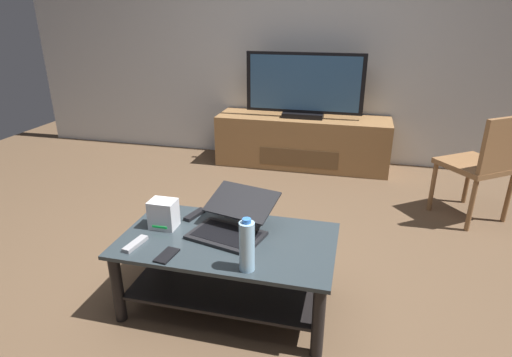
{
  "coord_description": "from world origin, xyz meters",
  "views": [
    {
      "loc": [
        0.56,
        -2.11,
        1.52
      ],
      "look_at": [
        -0.02,
        0.21,
        0.56
      ],
      "focal_mm": 29.18,
      "sensor_mm": 36.0,
      "label": 1
    }
  ],
  "objects_px": {
    "television": "(304,87)",
    "router_box": "(164,214)",
    "dining_chair": "(485,162)",
    "laptop": "(233,221)",
    "media_cabinet": "(302,141)",
    "water_bottle_near": "(247,246)",
    "coffee_table": "(228,259)",
    "soundbar_remote": "(195,215)",
    "cell_phone": "(167,255)",
    "tv_remote": "(135,244)"
  },
  "relations": [
    {
      "from": "dining_chair",
      "to": "media_cabinet",
      "type": "bearing_deg",
      "value": 148.1
    },
    {
      "from": "router_box",
      "to": "soundbar_remote",
      "type": "bearing_deg",
      "value": 55.0
    },
    {
      "from": "television",
      "to": "water_bottle_near",
      "type": "xyz_separation_m",
      "value": [
        0.11,
        -2.58,
        -0.29
      ]
    },
    {
      "from": "dining_chair",
      "to": "cell_phone",
      "type": "height_order",
      "value": "dining_chair"
    },
    {
      "from": "dining_chair",
      "to": "laptop",
      "type": "xyz_separation_m",
      "value": [
        -1.56,
        -1.34,
        -0.01
      ]
    },
    {
      "from": "media_cabinet",
      "to": "television",
      "type": "bearing_deg",
      "value": -90.0
    },
    {
      "from": "coffee_table",
      "to": "tv_remote",
      "type": "distance_m",
      "value": 0.49
    },
    {
      "from": "coffee_table",
      "to": "tv_remote",
      "type": "xyz_separation_m",
      "value": [
        -0.44,
        -0.18,
        0.14
      ]
    },
    {
      "from": "television",
      "to": "soundbar_remote",
      "type": "relative_size",
      "value": 7.33
    },
    {
      "from": "tv_remote",
      "to": "soundbar_remote",
      "type": "height_order",
      "value": "same"
    },
    {
      "from": "coffee_table",
      "to": "tv_remote",
      "type": "bearing_deg",
      "value": -157.47
    },
    {
      "from": "dining_chair",
      "to": "laptop",
      "type": "relative_size",
      "value": 1.72
    },
    {
      "from": "water_bottle_near",
      "to": "television",
      "type": "bearing_deg",
      "value": 92.39
    },
    {
      "from": "television",
      "to": "tv_remote",
      "type": "height_order",
      "value": "television"
    },
    {
      "from": "coffee_table",
      "to": "router_box",
      "type": "bearing_deg",
      "value": 174.11
    },
    {
      "from": "water_bottle_near",
      "to": "cell_phone",
      "type": "height_order",
      "value": "water_bottle_near"
    },
    {
      "from": "television",
      "to": "laptop",
      "type": "distance_m",
      "value": 2.28
    },
    {
      "from": "cell_phone",
      "to": "television",
      "type": "bearing_deg",
      "value": 90.06
    },
    {
      "from": "router_box",
      "to": "soundbar_remote",
      "type": "relative_size",
      "value": 1.0
    },
    {
      "from": "cell_phone",
      "to": "router_box",
      "type": "bearing_deg",
      "value": 124.26
    },
    {
      "from": "water_bottle_near",
      "to": "tv_remote",
      "type": "xyz_separation_m",
      "value": [
        -0.61,
        0.06,
        -0.11
      ]
    },
    {
      "from": "cell_phone",
      "to": "soundbar_remote",
      "type": "bearing_deg",
      "value": 100.38
    },
    {
      "from": "television",
      "to": "router_box",
      "type": "relative_size",
      "value": 7.34
    },
    {
      "from": "cell_phone",
      "to": "media_cabinet",
      "type": "bearing_deg",
      "value": 90.11
    },
    {
      "from": "dining_chair",
      "to": "router_box",
      "type": "xyz_separation_m",
      "value": [
        -1.94,
        -1.39,
        0.01
      ]
    },
    {
      "from": "laptop",
      "to": "soundbar_remote",
      "type": "distance_m",
      "value": 0.3
    },
    {
      "from": "water_bottle_near",
      "to": "soundbar_remote",
      "type": "bearing_deg",
      "value": 134.31
    },
    {
      "from": "water_bottle_near",
      "to": "router_box",
      "type": "bearing_deg",
      "value": 152.76
    },
    {
      "from": "cell_phone",
      "to": "tv_remote",
      "type": "xyz_separation_m",
      "value": [
        -0.2,
        0.05,
        0.01
      ]
    },
    {
      "from": "media_cabinet",
      "to": "dining_chair",
      "type": "height_order",
      "value": "dining_chair"
    },
    {
      "from": "television",
      "to": "cell_phone",
      "type": "height_order",
      "value": "television"
    },
    {
      "from": "television",
      "to": "dining_chair",
      "type": "distance_m",
      "value": 1.78
    },
    {
      "from": "water_bottle_near",
      "to": "cell_phone",
      "type": "bearing_deg",
      "value": 178.5
    },
    {
      "from": "tv_remote",
      "to": "soundbar_remote",
      "type": "xyz_separation_m",
      "value": [
        0.17,
        0.38,
        0.0
      ]
    },
    {
      "from": "television",
      "to": "laptop",
      "type": "height_order",
      "value": "television"
    },
    {
      "from": "coffee_table",
      "to": "water_bottle_near",
      "type": "bearing_deg",
      "value": -54.83
    },
    {
      "from": "television",
      "to": "cell_phone",
      "type": "bearing_deg",
      "value": -96.71
    },
    {
      "from": "dining_chair",
      "to": "laptop",
      "type": "distance_m",
      "value": 2.05
    },
    {
      "from": "router_box",
      "to": "water_bottle_near",
      "type": "bearing_deg",
      "value": -27.24
    },
    {
      "from": "laptop",
      "to": "cell_phone",
      "type": "bearing_deg",
      "value": -127.13
    },
    {
      "from": "coffee_table",
      "to": "cell_phone",
      "type": "distance_m",
      "value": 0.36
    },
    {
      "from": "television",
      "to": "water_bottle_near",
      "type": "distance_m",
      "value": 2.6
    },
    {
      "from": "media_cabinet",
      "to": "water_bottle_near",
      "type": "bearing_deg",
      "value": -87.63
    },
    {
      "from": "coffee_table",
      "to": "television",
      "type": "bearing_deg",
      "value": 88.4
    },
    {
      "from": "media_cabinet",
      "to": "water_bottle_near",
      "type": "xyz_separation_m",
      "value": [
        0.11,
        -2.6,
        0.27
      ]
    },
    {
      "from": "coffee_table",
      "to": "television",
      "type": "height_order",
      "value": "television"
    },
    {
      "from": "laptop",
      "to": "coffee_table",
      "type": "bearing_deg",
      "value": -92.41
    },
    {
      "from": "dining_chair",
      "to": "water_bottle_near",
      "type": "bearing_deg",
      "value": -129.7
    },
    {
      "from": "coffee_table",
      "to": "television",
      "type": "xyz_separation_m",
      "value": [
        0.07,
        2.33,
        0.55
      ]
    },
    {
      "from": "television",
      "to": "cell_phone",
      "type": "relative_size",
      "value": 8.37
    }
  ]
}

